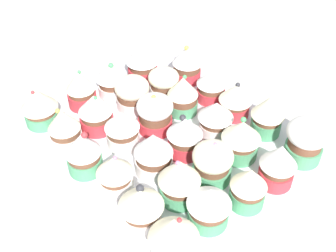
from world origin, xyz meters
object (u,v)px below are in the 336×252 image
(cupcake_3, at_px, (211,85))
(cupcake_12, at_px, (212,162))
(cupcake_7, at_px, (216,117))
(cupcake_17, at_px, (209,205))
(cupcake_6, at_px, (241,138))
(cupcake_19, at_px, (154,153))
(cupcake_20, at_px, (122,129))
(cupcake_4, at_px, (187,63))
(cupcake_9, at_px, (164,83))
(cupcake_10, at_px, (142,63))
(cupcake_27, at_px, (64,127))
(cupcake_16, at_px, (113,78))
(cupcake_18, at_px, (179,179))
(cupcake_5, at_px, (278,164))
(cupcake_26, at_px, (83,153))
(baking_tray, at_px, (168,141))
(cupcake_22, at_px, (81,89))
(cupcake_21, at_px, (96,112))
(cupcake_1, at_px, (268,114))
(cupcake_2, at_px, (236,99))
(cupcake_15, at_px, (132,93))
(cupcake_11, at_px, (249,186))
(cupcake_24, at_px, (141,206))
(cupcake_14, at_px, (155,113))
(cupcake_28, at_px, (39,106))
(cupcake_23, at_px, (174,236))
(cupcake_8, at_px, (183,95))
(cupcake_13, at_px, (183,136))
(cupcake_0, at_px, (306,140))

(cupcake_3, xyz_separation_m, cupcake_12, (-0.14, 0.14, 0.00))
(cupcake_7, relative_size, cupcake_17, 0.99)
(cupcake_6, xyz_separation_m, cupcake_7, (0.06, -0.01, -0.00))
(cupcake_19, xyz_separation_m, cupcake_20, (0.08, 0.00, -0.00))
(cupcake_4, relative_size, cupcake_9, 1.33)
(cupcake_10, bearing_deg, cupcake_27, 107.27)
(cupcake_12, height_order, cupcake_16, cupcake_16)
(cupcake_16, xyz_separation_m, cupcake_18, (-0.27, 0.07, 0.00))
(cupcake_5, distance_m, cupcake_27, 0.35)
(cupcake_19, bearing_deg, cupcake_26, 48.45)
(baking_tray, height_order, cupcake_18, cupcake_18)
(cupcake_20, bearing_deg, cupcake_9, -67.09)
(cupcake_3, relative_size, cupcake_22, 0.84)
(cupcake_21, bearing_deg, cupcake_1, -132.28)
(cupcake_9, bearing_deg, cupcake_20, 112.91)
(cupcake_2, relative_size, cupcake_15, 1.07)
(cupcake_9, bearing_deg, cupcake_11, 165.85)
(cupcake_11, height_order, cupcake_24, cupcake_24)
(cupcake_4, height_order, cupcake_16, cupcake_4)
(cupcake_10, distance_m, cupcake_14, 0.15)
(cupcake_12, xyz_separation_m, cupcake_18, (0.00, 0.06, 0.01))
(cupcake_4, relative_size, cupcake_22, 1.04)
(cupcake_27, bearing_deg, cupcake_16, -65.77)
(cupcake_6, distance_m, cupcake_28, 0.35)
(cupcake_23, bearing_deg, cupcake_16, -22.34)
(cupcake_1, relative_size, cupcake_27, 1.05)
(cupcake_16, xyz_separation_m, cupcake_19, (-0.21, 0.07, 0.00))
(cupcake_20, bearing_deg, cupcake_14, -93.14)
(cupcake_21, xyz_separation_m, cupcake_26, (-0.07, 0.07, 0.00))
(cupcake_8, relative_size, cupcake_21, 1.05)
(cupcake_3, distance_m, cupcake_28, 0.31)
(cupcake_4, relative_size, cupcake_12, 1.16)
(cupcake_11, distance_m, cupcake_13, 0.14)
(cupcake_19, bearing_deg, cupcake_10, -33.62)
(cupcake_0, relative_size, cupcake_18, 0.96)
(cupcake_3, bearing_deg, cupcake_14, 89.09)
(cupcake_28, bearing_deg, cupcake_6, -143.63)
(cupcake_4, distance_m, cupcake_11, 0.32)
(cupcake_0, relative_size, cupcake_27, 1.03)
(cupcake_4, bearing_deg, cupcake_19, 126.22)
(cupcake_2, relative_size, cupcake_24, 0.96)
(cupcake_16, distance_m, cupcake_23, 0.37)
(cupcake_2, relative_size, cupcake_23, 0.89)
(cupcake_9, height_order, cupcake_21, cupcake_21)
(cupcake_18, bearing_deg, cupcake_22, -1.43)
(cupcake_13, bearing_deg, cupcake_10, -20.59)
(cupcake_3, distance_m, cupcake_22, 0.24)
(cupcake_2, bearing_deg, cupcake_5, 155.34)
(cupcake_0, height_order, cupcake_9, cupcake_0)
(cupcake_3, distance_m, cupcake_8, 0.07)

